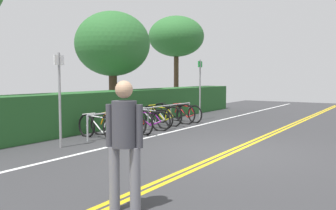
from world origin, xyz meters
name	(u,v)px	position (x,y,z in m)	size (l,w,h in m)	color
ground_plane	(231,153)	(0.00, 0.00, -0.03)	(36.72, 12.97, 0.05)	#353538
centre_line_yellow_inner	(235,152)	(0.00, -0.08, 0.00)	(33.04, 0.10, 0.00)	gold
centre_line_yellow_outer	(228,151)	(0.00, 0.08, 0.00)	(33.04, 0.10, 0.00)	gold
bike_lane_stripe_white	(135,140)	(0.00, 2.81, 0.00)	(33.04, 0.12, 0.00)	white
bike_rack	(148,113)	(2.05, 3.81, 0.55)	(5.71, 0.05, 0.73)	#9EA0A5
bicycle_0	(99,127)	(-0.28, 3.85, 0.34)	(0.46, 1.74, 0.72)	black
bicycle_1	(118,124)	(0.43, 3.76, 0.33)	(0.65, 1.71, 0.71)	black
bicycle_2	(134,121)	(1.07, 3.67, 0.37)	(0.58, 1.79, 0.79)	black
bicycle_3	(146,121)	(1.73, 3.67, 0.32)	(0.62, 1.61, 0.69)	black
bicycle_4	(151,118)	(2.38, 3.91, 0.33)	(0.46, 1.77, 0.70)	black
bicycle_5	(161,116)	(2.99, 3.91, 0.36)	(0.46, 1.70, 0.76)	black
bicycle_6	(173,114)	(3.73, 3.88, 0.37)	(0.46, 1.85, 0.79)	black
bicycle_7	(185,113)	(4.45, 3.76, 0.34)	(0.52, 1.69, 0.72)	black
pedestrian	(124,137)	(-4.34, -0.32, 0.97)	(0.32, 0.46, 1.69)	slate
sign_post_near	(60,91)	(-1.77, 3.75, 1.39)	(0.36, 0.10, 2.32)	gray
sign_post_far	(200,84)	(5.30, 3.55, 1.44)	(0.36, 0.06, 2.42)	gray
hedge_backdrop	(136,106)	(3.55, 5.43, 0.62)	(14.66, 1.24, 1.24)	#235626
tree_mid	(113,44)	(3.51, 6.57, 3.03)	(2.99, 2.99, 4.33)	#473323
tree_far_right	(176,37)	(8.83, 6.77, 3.81)	(2.90, 2.90, 4.89)	#473323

